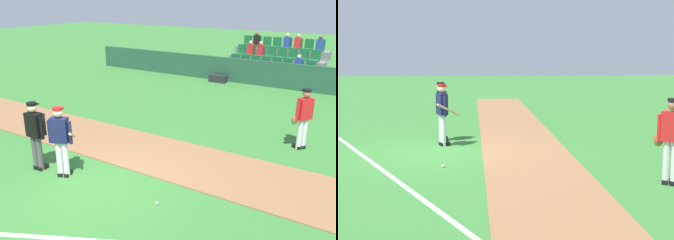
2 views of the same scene
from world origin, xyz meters
The scene contains 9 objects.
ground_plane centered at (0.00, 0.00, 0.00)m, with size 80.00×80.00×0.00m, color #387A33.
infield_dirt_path centered at (0.00, 2.38, 0.01)m, with size 28.00×2.31×0.03m, color #936642.
dugout_fence centered at (0.00, 11.81, 0.60)m, with size 20.00×0.16×1.21m, color #234C38.
stadium_bleachers centered at (0.00, 13.70, 0.64)m, with size 5.00×2.95×2.30m.
batter_navy_jersey centered at (-0.93, 0.12, 0.97)m, with size 0.75×0.69×1.76m.
umpire_home_plate centered at (-1.75, 0.06, 1.00)m, with size 0.59×0.32×1.76m.
runner_red_jersey centered at (3.46, 4.93, 0.96)m, with size 0.51×0.55×1.76m.
baseball centered at (1.67, 0.29, 0.04)m, with size 0.07×0.07×0.07m, color white.
equipment_bag centered at (-2.16, 11.36, 0.18)m, with size 0.90×0.36×0.36m, color #232328.
Camera 1 is at (5.44, -5.14, 4.16)m, focal length 38.70 mm.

